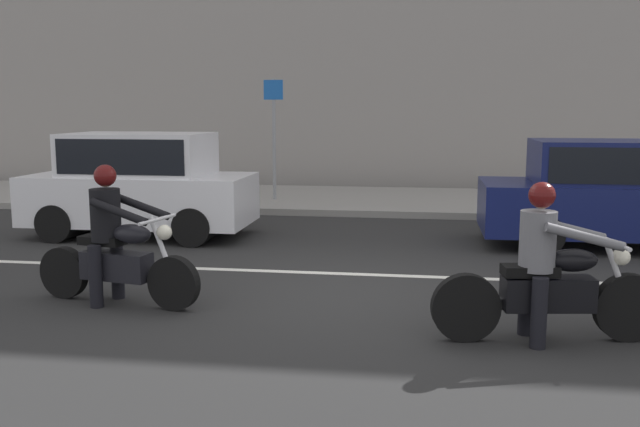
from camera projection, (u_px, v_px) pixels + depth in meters
ground_plane at (351, 292)px, 8.48m from camera, size 80.00×80.00×0.00m
sidewalk_slab at (387, 201)px, 16.29m from camera, size 40.00×4.40×0.14m
lane_marking_stripe at (356, 274)px, 9.37m from camera, size 18.00×0.14×0.01m
motorcycle_with_rider_gray at (547, 277)px, 6.60m from camera, size 2.22×0.75×1.55m
motorcycle_with_rider_black_leather at (115, 248)px, 7.88m from camera, size 2.09×0.77×1.60m
parked_sedan_navy at (623, 193)px, 11.01m from camera, size 4.56×1.82×1.72m
parked_hatchback_white at (140, 183)px, 12.03m from camera, size 3.83×1.76×1.80m
street_sign_post at (274, 127)px, 15.75m from camera, size 0.44×0.08×2.74m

